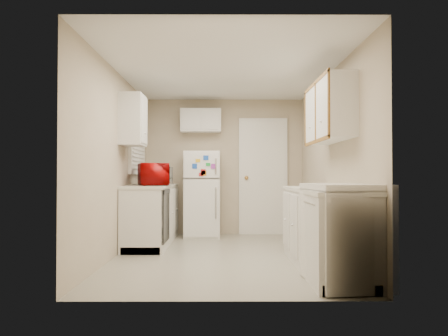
{
  "coord_description": "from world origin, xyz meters",
  "views": [
    {
      "loc": [
        -0.02,
        -5.23,
        1.05
      ],
      "look_at": [
        0.0,
        0.5,
        1.15
      ],
      "focal_mm": 32.0,
      "sensor_mm": 36.0,
      "label": 1
    }
  ],
  "objects": [
    {
      "name": "left_counter",
      "position": [
        -1.1,
        0.9,
        0.45
      ],
      "size": [
        0.6,
        1.8,
        0.9
      ],
      "primitive_type": "cube",
      "color": "silver",
      "rests_on": "floor"
    },
    {
      "name": "floor",
      "position": [
        0.0,
        0.0,
        0.0
      ],
      "size": [
        3.8,
        3.8,
        0.0
      ],
      "primitive_type": "plane",
      "color": "#AFAA95",
      "rests_on": "ground"
    },
    {
      "name": "soap_bottle",
      "position": [
        -1.15,
        1.57,
        1.0
      ],
      "size": [
        0.08,
        0.09,
        0.17
      ],
      "primitive_type": "imported",
      "rotation": [
        0.0,
        0.0,
        0.13
      ],
      "color": "silver",
      "rests_on": "left_counter"
    },
    {
      "name": "wall_front",
      "position": [
        0.0,
        -1.9,
        1.2
      ],
      "size": [
        2.8,
        2.8,
        0.0
      ],
      "primitive_type": "plane",
      "color": "#BCAC90",
      "rests_on": "floor"
    },
    {
      "name": "wall_right",
      "position": [
        1.4,
        0.0,
        1.2
      ],
      "size": [
        3.8,
        3.8,
        0.0
      ],
      "primitive_type": "plane",
      "color": "#BCAC90",
      "rests_on": "floor"
    },
    {
      "name": "upper_cabinet_right",
      "position": [
        1.25,
        -0.5,
        1.8
      ],
      "size": [
        0.3,
        1.2,
        0.7
      ],
      "primitive_type": "cube",
      "color": "silver",
      "rests_on": "wall_right"
    },
    {
      "name": "wall_left",
      "position": [
        -1.4,
        0.0,
        1.2
      ],
      "size": [
        3.8,
        3.8,
        0.0
      ],
      "primitive_type": "plane",
      "color": "#BCAC90",
      "rests_on": "floor"
    },
    {
      "name": "cabinet_over_fridge",
      "position": [
        -0.4,
        1.75,
        2.0
      ],
      "size": [
        0.7,
        0.3,
        0.4
      ],
      "primitive_type": "cube",
      "color": "silver",
      "rests_on": "wall_back"
    },
    {
      "name": "dishwasher",
      "position": [
        -0.81,
        0.3,
        0.49
      ],
      "size": [
        0.03,
        0.58,
        0.72
      ],
      "primitive_type": "cube",
      "color": "black",
      "rests_on": "floor"
    },
    {
      "name": "wall_back",
      "position": [
        0.0,
        1.9,
        1.2
      ],
      "size": [
        2.8,
        2.8,
        0.0
      ],
      "primitive_type": "plane",
      "color": "#BCAC90",
      "rests_on": "floor"
    },
    {
      "name": "interior_door",
      "position": [
        0.7,
        1.86,
        1.02
      ],
      "size": [
        0.86,
        0.06,
        2.08
      ],
      "primitive_type": "cube",
      "color": "white",
      "rests_on": "floor"
    },
    {
      "name": "stove",
      "position": [
        1.15,
        -1.4,
        0.49
      ],
      "size": [
        0.72,
        0.86,
        0.97
      ],
      "primitive_type": "cube",
      "rotation": [
        0.0,
        0.0,
        0.09
      ],
      "color": "white",
      "rests_on": "floor"
    },
    {
      "name": "upper_cabinet_left",
      "position": [
        -1.25,
        0.22,
        1.8
      ],
      "size": [
        0.3,
        0.45,
        0.7
      ],
      "primitive_type": "cube",
      "color": "silver",
      "rests_on": "wall_left"
    },
    {
      "name": "ceiling",
      "position": [
        0.0,
        0.0,
        2.4
      ],
      "size": [
        3.8,
        3.8,
        0.0
      ],
      "primitive_type": "plane",
      "color": "white",
      "rests_on": "floor"
    },
    {
      "name": "refrigerator",
      "position": [
        -0.37,
        1.56,
        0.72
      ],
      "size": [
        0.6,
        0.59,
        1.45
      ],
      "primitive_type": "cube",
      "rotation": [
        0.0,
        0.0,
        0.01
      ],
      "color": "white",
      "rests_on": "floor"
    },
    {
      "name": "right_counter",
      "position": [
        1.1,
        -0.8,
        0.45
      ],
      "size": [
        0.6,
        2.0,
        0.9
      ],
      "primitive_type": "cube",
      "color": "silver",
      "rests_on": "floor"
    },
    {
      "name": "window_blinds",
      "position": [
        -1.36,
        1.05,
        1.6
      ],
      "size": [
        0.1,
        0.98,
        1.08
      ],
      "primitive_type": "cube",
      "color": "silver",
      "rests_on": "wall_left"
    },
    {
      "name": "microwave",
      "position": [
        -1.01,
        0.48,
        1.05
      ],
      "size": [
        0.64,
        0.48,
        0.38
      ],
      "primitive_type": "imported",
      "rotation": [
        0.0,
        0.0,
        1.89
      ],
      "color": "#990303",
      "rests_on": "left_counter"
    },
    {
      "name": "sink",
      "position": [
        -1.1,
        1.05,
        0.86
      ],
      "size": [
        0.54,
        0.74,
        0.16
      ],
      "primitive_type": "cube",
      "color": "gray",
      "rests_on": "left_counter"
    }
  ]
}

